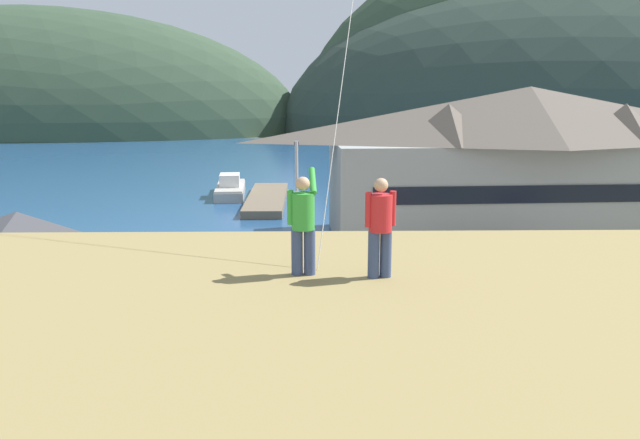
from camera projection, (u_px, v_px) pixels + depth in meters
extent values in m
plane|color=#66604C|center=(360.00, 376.00, 22.06)|extent=(600.00, 600.00, 0.00)
cube|color=gray|center=(351.00, 322.00, 26.93)|extent=(40.00, 20.00, 0.10)
cube|color=navy|center=(322.00, 165.00, 80.70)|extent=(360.00, 84.00, 0.03)
ellipsoid|color=#334733|center=(32.00, 133.00, 136.91)|extent=(120.57, 54.61, 53.45)
ellipsoid|color=#2D3D33|center=(595.00, 133.00, 135.76)|extent=(137.30, 69.24, 69.03)
ellipsoid|color=#334733|center=(599.00, 133.00, 136.63)|extent=(133.01, 51.01, 87.69)
cube|color=#999E99|center=(524.00, 189.00, 42.35)|extent=(26.34, 9.36, 6.41)
cube|color=black|center=(550.00, 194.00, 38.33)|extent=(22.04, 1.23, 1.10)
pyramid|color=#60564C|center=(529.00, 114.00, 41.29)|extent=(27.94, 10.25, 3.61)
pyramid|color=#60564C|center=(448.00, 124.00, 39.63)|extent=(4.64, 4.64, 2.53)
pyramid|color=#60564C|center=(625.00, 123.00, 40.44)|extent=(4.64, 4.64, 2.53)
cube|color=#756B5B|center=(24.00, 287.00, 26.56)|extent=(7.04, 4.98, 3.32)
pyramid|color=#47474C|center=(18.00, 231.00, 26.04)|extent=(7.61, 5.47, 1.62)
cube|color=#70604C|center=(267.00, 199.00, 54.40)|extent=(3.20, 14.13, 0.70)
cube|color=#A8A399|center=(230.00, 191.00, 57.87)|extent=(3.11, 8.10, 0.90)
cube|color=#B7B2A8|center=(230.00, 186.00, 57.76)|extent=(3.02, 7.85, 0.16)
cube|color=silver|center=(230.00, 180.00, 57.04)|extent=(1.95, 2.50, 1.10)
cylinder|color=black|center=(636.00, 336.00, 24.46)|extent=(0.66, 0.28, 0.64)
cube|color=#9EA3A8|center=(299.00, 344.00, 22.71)|extent=(4.32, 2.09, 0.80)
cube|color=gray|center=(303.00, 325.00, 22.55)|extent=(2.21, 1.74, 0.70)
cube|color=black|center=(303.00, 326.00, 22.55)|extent=(2.25, 1.78, 0.32)
cylinder|color=black|center=(266.00, 344.00, 23.76)|extent=(0.65, 0.26, 0.64)
cylinder|color=black|center=(259.00, 365.00, 21.97)|extent=(0.65, 0.26, 0.64)
cylinder|color=black|center=(337.00, 345.00, 23.63)|extent=(0.65, 0.26, 0.64)
cylinder|color=black|center=(336.00, 366.00, 21.83)|extent=(0.65, 0.26, 0.64)
cube|color=red|center=(442.00, 289.00, 28.83)|extent=(4.22, 1.85, 0.80)
cube|color=#B11A15|center=(440.00, 274.00, 28.67)|extent=(2.12, 1.63, 0.70)
cube|color=black|center=(440.00, 275.00, 28.68)|extent=(2.16, 1.66, 0.32)
cylinder|color=black|center=(476.00, 304.00, 28.06)|extent=(0.64, 0.23, 0.64)
cylinder|color=black|center=(466.00, 291.00, 29.86)|extent=(0.64, 0.23, 0.64)
cylinder|color=black|center=(416.00, 305.00, 27.98)|extent=(0.64, 0.23, 0.64)
cylinder|color=black|center=(409.00, 292.00, 29.77)|extent=(0.64, 0.23, 0.64)
cube|color=silver|center=(560.00, 353.00, 22.01)|extent=(4.29, 2.01, 0.80)
cube|color=beige|center=(558.00, 333.00, 21.84)|extent=(2.18, 1.71, 0.70)
cube|color=black|center=(558.00, 334.00, 21.85)|extent=(2.22, 1.74, 0.32)
cylinder|color=black|center=(610.00, 374.00, 21.29)|extent=(0.65, 0.25, 0.64)
cylinder|color=black|center=(584.00, 351.00, 23.08)|extent=(0.65, 0.25, 0.64)
cylinder|color=black|center=(533.00, 376.00, 21.10)|extent=(0.65, 0.25, 0.64)
cylinder|color=black|center=(512.00, 353.00, 22.89)|extent=(0.65, 0.25, 0.64)
cylinder|color=black|center=(0.00, 363.00, 22.08)|extent=(0.65, 0.27, 0.64)
cylinder|color=#ADADB2|center=(297.00, 214.00, 31.49)|extent=(0.16, 0.16, 7.26)
cube|color=#4C4C51|center=(296.00, 143.00, 31.09)|extent=(0.24, 0.70, 0.20)
cylinder|color=#384770|center=(297.00, 252.00, 10.89)|extent=(0.20, 0.20, 0.82)
cylinder|color=#384770|center=(310.00, 252.00, 10.91)|extent=(0.20, 0.20, 0.82)
cylinder|color=green|center=(303.00, 211.00, 10.75)|extent=(0.40, 0.40, 0.64)
sphere|color=tan|center=(303.00, 184.00, 10.64)|extent=(0.24, 0.24, 0.24)
cylinder|color=green|center=(313.00, 181.00, 10.83)|extent=(0.14, 0.56, 0.43)
cylinder|color=green|center=(290.00, 207.00, 10.71)|extent=(0.11, 0.11, 0.60)
cylinder|color=#384770|center=(374.00, 255.00, 10.72)|extent=(0.20, 0.20, 0.82)
cylinder|color=#384770|center=(386.00, 254.00, 10.77)|extent=(0.20, 0.20, 0.82)
cylinder|color=red|center=(381.00, 213.00, 10.59)|extent=(0.40, 0.40, 0.64)
sphere|color=tan|center=(381.00, 185.00, 10.49)|extent=(0.24, 0.24, 0.24)
cylinder|color=red|center=(368.00, 210.00, 10.52)|extent=(0.11, 0.11, 0.60)
cylinder|color=red|center=(393.00, 208.00, 10.63)|extent=(0.11, 0.11, 0.60)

